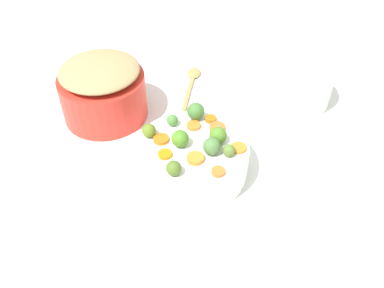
{
  "coord_description": "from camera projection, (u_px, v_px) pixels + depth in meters",
  "views": [
    {
      "loc": [
        0.03,
        0.64,
        0.76
      ],
      "look_at": [
        0.01,
        -0.04,
        0.11
      ],
      "focal_mm": 38.42,
      "sensor_mm": 36.0,
      "label": 1
    }
  ],
  "objects": [
    {
      "name": "casserole_dish",
      "position": [
        296.0,
        86.0,
        1.17
      ],
      "size": [
        0.2,
        0.2,
        0.1
      ],
      "primitive_type": "cylinder",
      "color": "white",
      "rests_on": "tabletop"
    },
    {
      "name": "carrot_slice_0",
      "position": [
        238.0,
        148.0,
        0.94
      ],
      "size": [
        0.05,
        0.05,
        0.01
      ],
      "primitive_type": "cylinder",
      "rotation": [
        0.0,
        0.0,
        4.44
      ],
      "color": "orange",
      "rests_on": "serving_bowl_carrots"
    },
    {
      "name": "carrot_slice_5",
      "position": [
        165.0,
        154.0,
        0.93
      ],
      "size": [
        0.04,
        0.04,
        0.01
      ],
      "primitive_type": "cylinder",
      "rotation": [
        0.0,
        0.0,
        1.07
      ],
      "color": "orange",
      "rests_on": "serving_bowl_carrots"
    },
    {
      "name": "brussels_sprout_3",
      "position": [
        180.0,
        139.0,
        0.94
      ],
      "size": [
        0.04,
        0.04,
        0.04
      ],
      "primitive_type": "sphere",
      "color": "#4E8728",
      "rests_on": "serving_bowl_carrots"
    },
    {
      "name": "carrot_slice_7",
      "position": [
        217.0,
        127.0,
        0.99
      ],
      "size": [
        0.05,
        0.05,
        0.01
      ],
      "primitive_type": "cylinder",
      "rotation": [
        0.0,
        0.0,
        5.86
      ],
      "color": "orange",
      "rests_on": "serving_bowl_carrots"
    },
    {
      "name": "carrot_slice_2",
      "position": [
        161.0,
        139.0,
        0.96
      ],
      "size": [
        0.05,
        0.05,
        0.01
      ],
      "primitive_type": "cylinder",
      "rotation": [
        0.0,
        0.0,
        4.24
      ],
      "color": "orange",
      "rests_on": "serving_bowl_carrots"
    },
    {
      "name": "brussels_sprout_6",
      "position": [
        174.0,
        168.0,
        0.88
      ],
      "size": [
        0.03,
        0.03,
        0.03
      ],
      "primitive_type": "sphere",
      "color": "#526F27",
      "rests_on": "serving_bowl_carrots"
    },
    {
      "name": "brussels_sprout_7",
      "position": [
        172.0,
        120.0,
        1.0
      ],
      "size": [
        0.03,
        0.03,
        0.03
      ],
      "primitive_type": "sphere",
      "color": "#4E863C",
      "rests_on": "serving_bowl_carrots"
    },
    {
      "name": "carrot_slice_6",
      "position": [
        218.0,
        172.0,
        0.89
      ],
      "size": [
        0.04,
        0.04,
        0.01
      ],
      "primitive_type": "cylinder",
      "rotation": [
        0.0,
        0.0,
        3.74
      ],
      "color": "orange",
      "rests_on": "serving_bowl_carrots"
    },
    {
      "name": "brussels_sprout_0",
      "position": [
        218.0,
        135.0,
        0.95
      ],
      "size": [
        0.04,
        0.04,
        0.04
      ],
      "primitive_type": "sphere",
      "color": "#50832A",
      "rests_on": "serving_bowl_carrots"
    },
    {
      "name": "brussels_sprout_2",
      "position": [
        229.0,
        150.0,
        0.92
      ],
      "size": [
        0.03,
        0.03,
        0.03
      ],
      "primitive_type": "sphere",
      "color": "#5B7A35",
      "rests_on": "serving_bowl_carrots"
    },
    {
      "name": "carrot_slice_3",
      "position": [
        195.0,
        126.0,
        1.0
      ],
      "size": [
        0.05,
        0.05,
        0.01
      ],
      "primitive_type": "cylinder",
      "rotation": [
        0.0,
        0.0,
        5.27
      ],
      "color": "orange",
      "rests_on": "serving_bowl_carrots"
    },
    {
      "name": "stuffing_mound",
      "position": [
        99.0,
        71.0,
        1.06
      ],
      "size": [
        0.21,
        0.21,
        0.04
      ],
      "primitive_type": "ellipsoid",
      "color": "tan",
      "rests_on": "metal_pot"
    },
    {
      "name": "carrot_slice_4",
      "position": [
        194.0,
        159.0,
        0.91
      ],
      "size": [
        0.05,
        0.05,
        0.01
      ],
      "primitive_type": "cylinder",
      "rotation": [
        0.0,
        0.0,
        3.64
      ],
      "color": "orange",
      "rests_on": "serving_bowl_carrots"
    },
    {
      "name": "brussels_sprout_4",
      "position": [
        149.0,
        131.0,
        0.97
      ],
      "size": [
        0.03,
        0.03,
        0.03
      ],
      "primitive_type": "sphere",
      "color": "olive",
      "rests_on": "serving_bowl_carrots"
    },
    {
      "name": "tabletop",
      "position": [
        195.0,
        186.0,
        0.98
      ],
      "size": [
        2.4,
        2.4,
        0.02
      ],
      "primitive_type": "cube",
      "color": "silver",
      "rests_on": "ground"
    },
    {
      "name": "brussels_sprout_1",
      "position": [
        196.0,
        111.0,
        1.01
      ],
      "size": [
        0.04,
        0.04,
        0.04
      ],
      "primitive_type": "sphere",
      "color": "#457A37",
      "rests_on": "serving_bowl_carrots"
    },
    {
      "name": "carrot_slice_1",
      "position": [
        211.0,
        119.0,
        1.01
      ],
      "size": [
        0.03,
        0.03,
        0.01
      ],
      "primitive_type": "cylinder",
      "rotation": [
        0.0,
        0.0,
        4.8
      ],
      "color": "orange",
      "rests_on": "serving_bowl_carrots"
    },
    {
      "name": "brussels_sprout_5",
      "position": [
        212.0,
        146.0,
        0.92
      ],
      "size": [
        0.04,
        0.04,
        0.04
      ],
      "primitive_type": "sphere",
      "color": "#4E7A40",
      "rests_on": "serving_bowl_carrots"
    },
    {
      "name": "serving_bowl_carrots",
      "position": [
        192.0,
        159.0,
        0.98
      ],
      "size": [
        0.27,
        0.27,
        0.08
      ],
      "primitive_type": "cylinder",
      "color": "white",
      "rests_on": "tabletop"
    },
    {
      "name": "wooden_spoon",
      "position": [
        191.0,
        84.0,
        1.26
      ],
      "size": [
        0.08,
        0.29,
        0.01
      ],
      "color": "#AC8B4E",
      "rests_on": "tabletop"
    },
    {
      "name": "metal_pot",
      "position": [
        104.0,
        96.0,
        1.12
      ],
      "size": [
        0.23,
        0.23,
        0.12
      ],
      "primitive_type": "cylinder",
      "color": "red",
      "rests_on": "tabletop"
    }
  ]
}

